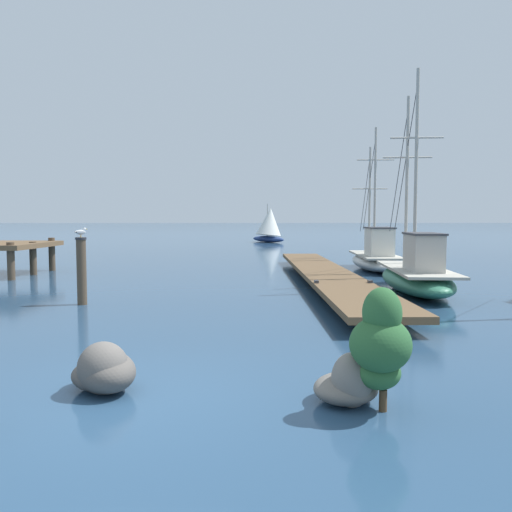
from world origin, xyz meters
TOP-DOWN VIEW (x-y plane):
  - ground_plane at (0.00, 0.00)m, footprint 400.00×400.00m
  - floating_dock at (4.46, 12.07)m, footprint 1.93×18.12m
  - fishing_boat_0 at (7.48, 16.55)m, footprint 2.23×7.22m
  - fishing_boat_1 at (6.96, 9.46)m, footprint 2.43×7.68m
  - mooring_piling at (-2.98, 7.56)m, footprint 0.30×0.30m
  - perched_seagull at (-2.98, 7.55)m, footprint 0.32×0.29m
  - shore_rock_near_right at (-0.50, 0.29)m, footprint 1.26×1.30m
  - shore_rock_mid_cluster at (2.78, -0.29)m, footprint 1.20×1.24m
  - coastal_shrub at (3.09, -0.61)m, footprint 0.75×0.80m
  - distant_sailboat at (4.08, 42.72)m, footprint 3.65×4.62m

SIDE VIEW (x-z plane):
  - ground_plane at x=0.00m, z-range 0.00..0.00m
  - shore_rock_mid_cluster at x=2.78m, z-range -0.10..0.60m
  - shore_rock_near_right at x=-0.50m, z-range -0.07..0.64m
  - floating_dock at x=4.46m, z-range 0.10..0.63m
  - fishing_boat_1 at x=6.96m, z-range -2.93..4.16m
  - fishing_boat_0 at x=7.48m, z-range -2.60..3.85m
  - coastal_shrub at x=3.09m, z-range 0.09..1.65m
  - mooring_piling at x=-2.98m, z-range 0.04..1.89m
  - distant_sailboat at x=4.08m, z-range -0.15..3.50m
  - perched_seagull at x=-2.98m, z-range 1.87..2.13m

